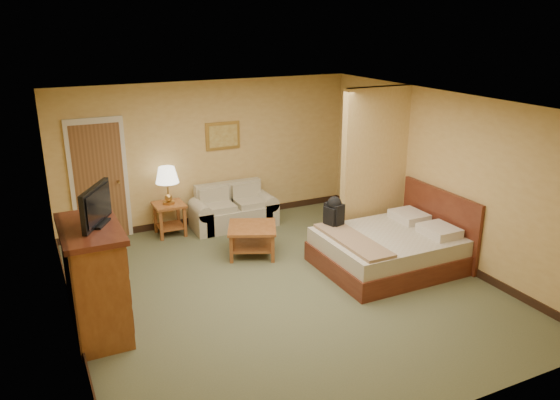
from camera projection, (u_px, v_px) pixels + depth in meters
floor at (282, 287)px, 7.72m from camera, size 6.00×6.00×0.00m
ceiling at (282, 103)px, 6.90m from camera, size 6.00×6.00×0.00m
back_wall at (209, 153)px, 9.87m from camera, size 5.50×0.02×2.60m
left_wall at (64, 234)px, 6.17m from camera, size 0.02×6.00×2.60m
right_wall at (441, 176)px, 8.45m from camera, size 0.02×6.00×2.60m
partition at (374, 166)px, 8.99m from camera, size 1.20×0.15×2.60m
door at (99, 181)px, 9.12m from camera, size 0.94×0.16×2.10m
baseboard at (212, 218)px, 10.25m from camera, size 5.50×0.02×0.12m
loveseat at (233, 213)px, 9.94m from camera, size 1.53×0.71×0.77m
side_table at (170, 214)px, 9.50m from camera, size 0.52×0.52×0.57m
table_lamp at (167, 176)px, 9.28m from camera, size 0.40×0.40×0.66m
coffee_table at (252, 234)px, 8.70m from camera, size 0.99×0.99×0.48m
wall_picture at (223, 136)px, 9.86m from camera, size 0.65×0.04×0.50m
dresser at (95, 279)px, 6.44m from camera, size 0.67×1.28×1.36m
tv at (96, 207)px, 6.20m from camera, size 0.42×0.68×0.46m
bed at (392, 248)px, 8.29m from camera, size 2.01×1.71×1.11m
backpack at (334, 211)px, 8.42m from camera, size 0.26×0.32×0.48m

